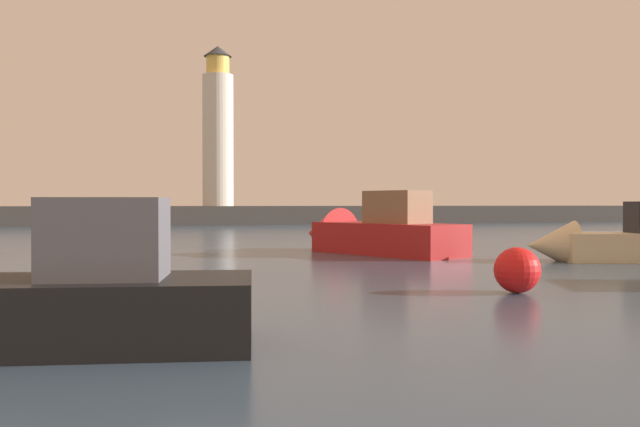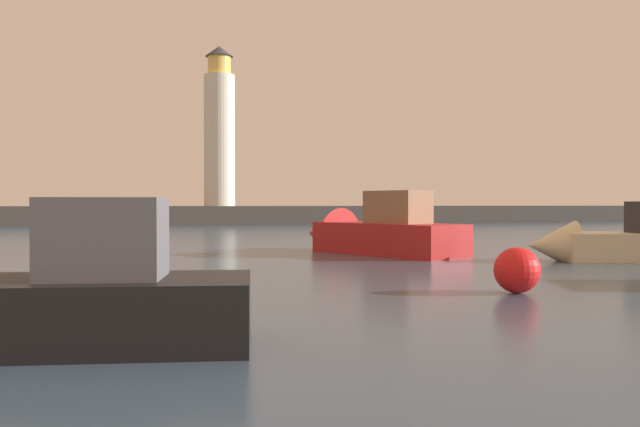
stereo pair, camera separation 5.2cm
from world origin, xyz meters
TOP-DOWN VIEW (x-y plane):
  - ground_plane at (0.00, 32.08)m, footprint 220.00×220.00m
  - breakwater at (0.00, 64.15)m, footprint 92.63×5.63m
  - lighthouse at (1.50, 64.15)m, footprint 2.98×2.98m
  - motorboat_2 at (3.28, 25.55)m, footprint 5.71×8.48m
  - motorboat_3 at (10.49, 19.25)m, footprint 6.79×3.70m
  - mooring_buoy at (2.51, 12.80)m, footprint 1.05×1.05m

SIDE VIEW (x-z plane):
  - ground_plane at x=0.00m, z-range 0.00..0.00m
  - mooring_buoy at x=2.51m, z-range 0.00..1.05m
  - motorboat_3 at x=10.49m, z-range -0.52..1.94m
  - motorboat_2 at x=3.28m, z-range -0.70..2.33m
  - breakwater at x=0.00m, z-range 0.00..1.80m
  - lighthouse at x=1.50m, z-range 1.39..16.86m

